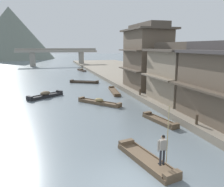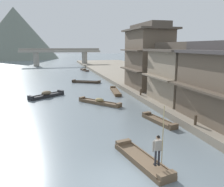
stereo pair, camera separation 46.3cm
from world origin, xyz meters
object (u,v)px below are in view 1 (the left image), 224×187
object	(u,v)px
boat_midriver_drifting	(99,102)
mooring_post_dock_mid	(140,92)
boat_moored_nearest	(160,121)
boat_moored_second	(82,70)
boat_moored_far	(84,82)
house_waterfront_second	(181,72)
boat_midriver_upstream	(114,91)
house_waterfront_tall	(146,57)
stone_bridge	(57,54)
boat_moored_third	(45,95)
boatman_person	(163,146)
mooring_post_dock_near	(197,120)
boat_foreground_poled	(146,159)

from	to	relation	value
boat_midriver_drifting	mooring_post_dock_mid	distance (m)	5.27
boat_moored_nearest	boat_moored_second	bearing A→B (deg)	90.49
boat_moored_nearest	boat_moored_far	world-z (taller)	boat_moored_far
boat_moored_second	mooring_post_dock_mid	world-z (taller)	mooring_post_dock_mid
boat_midriver_drifting	house_waterfront_second	xyz separation A→B (m)	(8.33, -2.88, 3.39)
boat_midriver_upstream	house_waterfront_tall	size ratio (longest dim) A/B	0.67
boat_moored_far	boat_midriver_drifting	xyz separation A→B (m)	(-0.75, -15.30, 0.06)
boat_midriver_drifting	stone_bridge	world-z (taller)	stone_bridge
boat_moored_second	boat_moored_third	bearing A→B (deg)	-106.59
boatman_person	house_waterfront_tall	world-z (taller)	house_waterfront_tall
boatman_person	boat_midriver_drifting	distance (m)	14.69
boat_moored_second	stone_bridge	world-z (taller)	stone_bridge
boat_moored_third	house_waterfront_tall	bearing A→B (deg)	0.96
house_waterfront_tall	mooring_post_dock_mid	size ratio (longest dim) A/B	12.26
boat_midriver_upstream	mooring_post_dock_near	xyz separation A→B (m)	(1.71, -15.99, 0.84)
boat_moored_third	boat_midriver_upstream	world-z (taller)	boat_moored_third
boat_midriver_drifting	house_waterfront_second	bearing A→B (deg)	-19.06
boat_midriver_upstream	boat_midriver_drifting	bearing A→B (deg)	-120.91
boat_moored_far	boat_midriver_drifting	world-z (taller)	boat_midriver_drifting
boatman_person	boat_moored_nearest	xyz separation A→B (m)	(3.63, 7.15, -1.34)
boat_moored_second	boat_midriver_drifting	bearing A→B (deg)	-95.21
boat_moored_far	house_waterfront_second	world-z (taller)	house_waterfront_second
boat_moored_far	stone_bridge	xyz separation A→B (m)	(-2.83, 38.04, 3.60)
house_waterfront_second	mooring_post_dock_near	distance (m)	8.40
boat_midriver_upstream	house_waterfront_tall	bearing A→B (deg)	-6.58
house_waterfront_tall	mooring_post_dock_mid	xyz separation A→B (m)	(-2.81, -4.62, -3.94)
boat_moored_third	mooring_post_dock_near	xyz separation A→B (m)	(10.98, -15.23, 0.68)
boat_moored_nearest	house_waterfront_second	bearing A→B (deg)	44.10
boat_moored_third	stone_bridge	distance (m)	48.58
mooring_post_dock_mid	boat_moored_second	bearing A→B (deg)	93.23
house_waterfront_second	boat_moored_far	bearing A→B (deg)	112.64
boat_midriver_drifting	mooring_post_dock_mid	size ratio (longest dim) A/B	6.64
boat_moored_third	boat_foreground_poled	bearing A→B (deg)	-73.44
house_waterfront_tall	mooring_post_dock_near	bearing A→B (deg)	-100.29
boatman_person	boat_moored_far	xyz separation A→B (m)	(0.80, 29.94, -1.34)
boatman_person	mooring_post_dock_mid	xyz separation A→B (m)	(5.22, 15.27, -0.53)
boat_foreground_poled	mooring_post_dock_mid	size ratio (longest dim) A/B	6.51
boatman_person	stone_bridge	size ratio (longest dim) A/B	0.12
boatman_person	boat_moored_nearest	distance (m)	8.13
boat_midriver_drifting	boat_moored_third	bearing A→B (deg)	139.09
mooring_post_dock_mid	boatman_person	bearing A→B (deg)	-108.88
mooring_post_dock_near	stone_bridge	xyz separation A→B (m)	(-7.25, 63.55, 2.78)
house_waterfront_tall	stone_bridge	xyz separation A→B (m)	(-10.06, 48.08, -1.15)
boat_foreground_poled	mooring_post_dock_near	bearing A→B (deg)	29.68
boat_moored_nearest	stone_bridge	world-z (taller)	stone_bridge
house_waterfront_tall	boatman_person	bearing A→B (deg)	-111.98
boat_moored_nearest	boat_midriver_drifting	size ratio (longest dim) A/B	0.84
boat_moored_second	stone_bridge	distance (m)	19.13
boat_moored_nearest	mooring_post_dock_mid	xyz separation A→B (m)	(1.59, 8.12, 0.81)
stone_bridge	boatman_person	bearing A→B (deg)	-88.29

